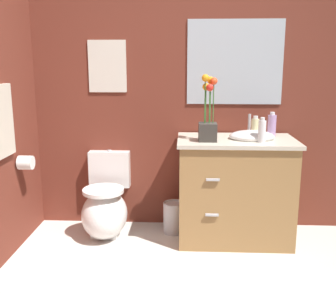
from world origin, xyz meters
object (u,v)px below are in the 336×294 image
(lotion_bottle, at_px, (262,131))
(hanging_towel, at_px, (3,121))
(wall_poster, at_px, (108,66))
(toilet_paper_roll, at_px, (26,163))
(toilet, at_px, (106,207))
(flower_vase, at_px, (208,120))
(trash_bin, at_px, (174,217))
(hand_wash_bottle, at_px, (272,125))
(vanity_cabinet, at_px, (235,188))
(wall_mirror, at_px, (235,62))
(soap_bottle, at_px, (255,128))

(lotion_bottle, distance_m, hanging_towel, 1.91)
(wall_poster, bearing_deg, toilet_paper_roll, -141.19)
(toilet, bearing_deg, flower_vase, -8.09)
(trash_bin, height_order, wall_poster, wall_poster)
(hand_wash_bottle, bearing_deg, lotion_bottle, -117.64)
(toilet, relative_size, trash_bin, 2.54)
(vanity_cabinet, distance_m, hanging_towel, 1.86)
(wall_poster, bearing_deg, wall_mirror, 0.00)
(lotion_bottle, bearing_deg, wall_poster, 161.49)
(toilet, height_order, wall_poster, wall_poster)
(soap_bottle, distance_m, toilet_paper_roll, 1.85)
(toilet, relative_size, vanity_cabinet, 0.67)
(vanity_cabinet, xyz_separation_m, hand_wash_bottle, (0.29, 0.10, 0.51))
(flower_vase, bearing_deg, trash_bin, 144.39)
(vanity_cabinet, bearing_deg, hanging_towel, -167.52)
(soap_bottle, height_order, toilet_paper_roll, soap_bottle)
(toilet, height_order, trash_bin, toilet)
(hand_wash_bottle, bearing_deg, flower_vase, -159.48)
(trash_bin, bearing_deg, vanity_cabinet, -10.98)
(toilet, xyz_separation_m, wall_poster, (-0.00, 0.27, 1.17))
(lotion_bottle, distance_m, wall_poster, 1.41)
(hand_wash_bottle, relative_size, trash_bin, 0.75)
(soap_bottle, height_order, hanging_towel, hanging_towel)
(flower_vase, height_order, lotion_bottle, flower_vase)
(vanity_cabinet, relative_size, wall_mirror, 1.29)
(soap_bottle, bearing_deg, hand_wash_bottle, 10.44)
(hand_wash_bottle, height_order, wall_poster, wall_poster)
(hand_wash_bottle, xyz_separation_m, trash_bin, (-0.80, -0.01, -0.81))
(toilet, relative_size, hand_wash_bottle, 3.39)
(toilet, bearing_deg, wall_mirror, 13.89)
(wall_mirror, height_order, toilet_paper_roll, wall_mirror)
(trash_bin, relative_size, hanging_towel, 0.52)
(trash_bin, height_order, hanging_towel, hanging_towel)
(lotion_bottle, xyz_separation_m, toilet_paper_roll, (-1.83, -0.04, -0.26))
(wall_poster, bearing_deg, vanity_cabinet, -15.17)
(lotion_bottle, relative_size, wall_poster, 0.44)
(wall_mirror, bearing_deg, vanity_cabinet, -89.47)
(hanging_towel, bearing_deg, toilet, 32.73)
(hanging_towel, bearing_deg, vanity_cabinet, 12.48)
(vanity_cabinet, bearing_deg, wall_poster, 164.83)
(hand_wash_bottle, distance_m, hanging_towel, 2.07)
(trash_bin, bearing_deg, flower_vase, -35.61)
(toilet, relative_size, lotion_bottle, 3.61)
(hanging_towel, bearing_deg, wall_poster, 46.84)
(vanity_cabinet, bearing_deg, hand_wash_bottle, 19.75)
(toilet, distance_m, flower_vase, 1.15)
(flower_vase, bearing_deg, hanging_towel, -169.05)
(hand_wash_bottle, bearing_deg, wall_poster, 172.17)
(soap_bottle, height_order, wall_poster, wall_poster)
(trash_bin, bearing_deg, toilet_paper_roll, -166.92)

